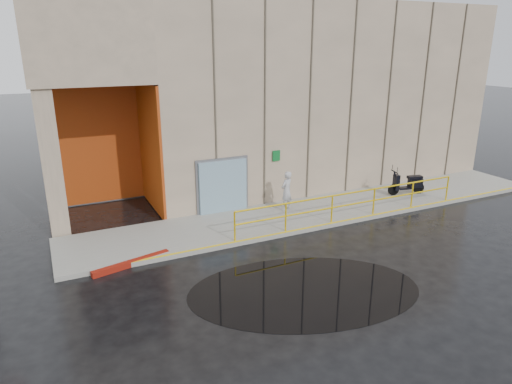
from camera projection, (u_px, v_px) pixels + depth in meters
ground at (297, 285)px, 12.53m from camera, size 120.00×120.00×0.00m
sidewalk at (326, 209)px, 18.01m from camera, size 20.00×3.00×0.15m
building at (275, 88)px, 22.74m from camera, size 20.00×10.17×8.00m
guardrail at (353, 204)px, 16.77m from camera, size 9.56×0.06×1.03m
person at (287, 191)px, 17.53m from camera, size 0.67×0.58×1.54m
scooter at (408, 178)px, 19.38m from camera, size 1.69×0.89×1.28m
red_curb at (132, 263)px, 13.56m from camera, size 2.38×0.72×0.18m
puddle at (304, 290)px, 12.24m from camera, size 7.13×5.52×0.01m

